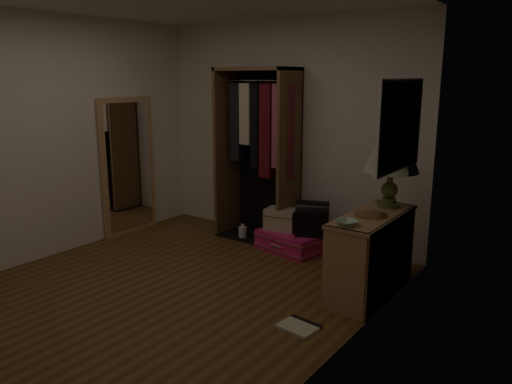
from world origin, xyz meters
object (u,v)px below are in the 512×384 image
console_bookshelf (372,252)px  table_lamp (392,157)px  open_wardrobe (261,141)px  floor_mirror (128,166)px  black_bag (312,217)px  pink_suitcase (292,241)px  train_case (282,219)px  white_jug (243,232)px

console_bookshelf → table_lamp: bearing=89.0°
open_wardrobe → floor_mirror: open_wardrobe is taller
black_bag → pink_suitcase: bearing=161.4°
pink_suitcase → black_bag: bearing=15.2°
floor_mirror → table_lamp: floor_mirror is taller
floor_mirror → black_bag: (2.29, 0.62, -0.43)m
black_bag → floor_mirror: bearing=171.3°
floor_mirror → black_bag: floor_mirror is taller
pink_suitcase → train_case: train_case is taller
pink_suitcase → table_lamp: 1.65m
open_wardrobe → table_lamp: bearing=-13.0°
console_bookshelf → train_case: (-1.33, 0.55, -0.04)m
console_bookshelf → pink_suitcase: (-1.20, 0.56, -0.28)m
floor_mirror → train_case: 2.06m
pink_suitcase → table_lamp: bearing=-1.1°
console_bookshelf → pink_suitcase: size_ratio=1.39×
train_case → open_wardrobe: bearing=147.5°
open_wardrobe → pink_suitcase: size_ratio=2.55×
floor_mirror → table_lamp: bearing=6.4°
console_bookshelf → black_bag: bearing=148.4°
table_lamp → pink_suitcase: bearing=169.0°
open_wardrobe → train_case: 0.97m
table_lamp → black_bag: bearing=164.9°
black_bag → table_lamp: size_ratio=0.66×
open_wardrobe → white_jug: open_wardrobe is taller
white_jug → train_case: bearing=-0.8°
floor_mirror → table_lamp: 3.28m
train_case → black_bag: bearing=-5.0°
floor_mirror → table_lamp: (3.24, 0.37, 0.37)m
open_wardrobe → pink_suitcase: (0.56, -0.17, -1.09)m
white_jug → open_wardrobe: bearing=49.4°
train_case → table_lamp: (1.34, -0.23, 0.87)m
pink_suitcase → floor_mirror: bearing=-153.7°
train_case → black_bag: black_bag is taller
pink_suitcase → console_bookshelf: bearing=-15.2°
console_bookshelf → train_case: bearing=157.5°
floor_mirror → open_wardrobe: bearing=27.5°
console_bookshelf → open_wardrobe: size_ratio=0.55×
console_bookshelf → table_lamp: 0.89m
pink_suitcase → black_bag: 0.40m
white_jug → black_bag: bearing=1.4°
open_wardrobe → floor_mirror: size_ratio=1.21×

